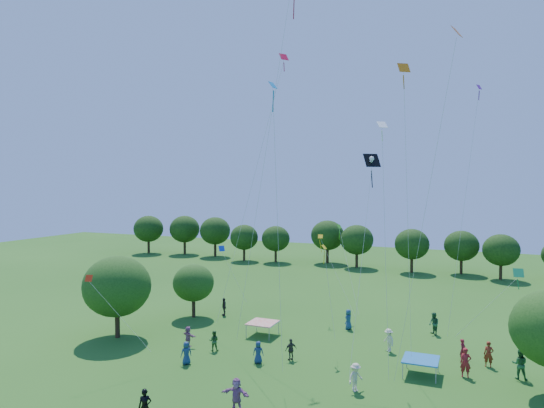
# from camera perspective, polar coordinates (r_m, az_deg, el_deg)

# --- Properties ---
(near_tree_west) EXTENTS (5.37, 5.37, 6.55)m
(near_tree_west) POSITION_cam_1_polar(r_m,az_deg,el_deg) (41.13, -17.78, -9.21)
(near_tree_west) COLOR #422B19
(near_tree_west) RESTS_ON ground
(near_tree_north) EXTENTS (3.78, 3.78, 4.90)m
(near_tree_north) POSITION_cam_1_polar(r_m,az_deg,el_deg) (45.78, -9.23, -9.14)
(near_tree_north) COLOR #422B19
(near_tree_north) RESTS_ON ground
(treeline) EXTENTS (88.01, 8.77, 6.77)m
(treeline) POSITION_cam_1_polar(r_m,az_deg,el_deg) (72.38, 11.55, -4.18)
(treeline) COLOR #422B19
(treeline) RESTS_ON ground
(tent_red_stripe) EXTENTS (2.20, 2.20, 1.10)m
(tent_red_stripe) POSITION_cam_1_polar(r_m,az_deg,el_deg) (40.46, -1.11, -13.80)
(tent_red_stripe) COLOR red
(tent_red_stripe) RESTS_ON ground
(tent_blue) EXTENTS (2.20, 2.20, 1.10)m
(tent_blue) POSITION_cam_1_polar(r_m,az_deg,el_deg) (34.01, 17.11, -17.09)
(tent_blue) COLOR #1A64AA
(tent_blue) RESTS_ON ground
(man_in_black) EXTENTS (0.81, 0.73, 1.82)m
(man_in_black) POSITION_cam_1_polar(r_m,az_deg,el_deg) (27.62, -14.73, -22.08)
(man_in_black) COLOR black
(man_in_black) RESTS_ON ground
(crowd_person_0) EXTENTS (0.82, 0.57, 1.52)m
(crowd_person_0) POSITION_cam_1_polar(r_m,az_deg,el_deg) (34.74, -1.63, -17.05)
(crowd_person_0) COLOR navy
(crowd_person_0) RESTS_ON ground
(crowd_person_1) EXTENTS (0.55, 0.66, 1.51)m
(crowd_person_1) POSITION_cam_1_polar(r_m,az_deg,el_deg) (37.63, 21.53, -15.67)
(crowd_person_1) COLOR maroon
(crowd_person_1) RESTS_ON ground
(crowd_person_2) EXTENTS (0.95, 0.53, 1.91)m
(crowd_person_2) POSITION_cam_1_polar(r_m,az_deg,el_deg) (35.74, 27.12, -16.41)
(crowd_person_2) COLOR #2B6537
(crowd_person_2) RESTS_ON ground
(crowd_person_3) EXTENTS (1.11, 1.14, 1.68)m
(crowd_person_3) POSITION_cam_1_polar(r_m,az_deg,el_deg) (37.89, 13.56, -15.31)
(crowd_person_3) COLOR beige
(crowd_person_3) RESTS_ON ground
(crowd_person_4) EXTENTS (0.99, 1.01, 1.65)m
(crowd_person_4) POSITION_cam_1_polar(r_m,az_deg,el_deg) (46.52, -5.67, -11.93)
(crowd_person_4) COLOR #3C3230
(crowd_person_4) RESTS_ON ground
(crowd_person_5) EXTENTS (1.50, 0.96, 1.51)m
(crowd_person_5) POSITION_cam_1_polar(r_m,az_deg,el_deg) (38.61, -9.84, -15.07)
(crowd_person_5) COLOR #9D5C88
(crowd_person_5) RESTS_ON ground
(crowd_person_6) EXTENTS (0.81, 0.85, 1.55)m
(crowd_person_6) POSITION_cam_1_polar(r_m,az_deg,el_deg) (35.03, -10.05, -16.88)
(crowd_person_6) COLOR navy
(crowd_person_6) RESTS_ON ground
(crowd_person_7) EXTENTS (0.74, 0.52, 1.87)m
(crowd_person_7) POSITION_cam_1_polar(r_m,az_deg,el_deg) (34.69, 21.82, -16.94)
(crowd_person_7) COLOR maroon
(crowd_person_7) RESTS_ON ground
(crowd_person_8) EXTENTS (0.83, 0.64, 1.49)m
(crowd_person_8) POSITION_cam_1_polar(r_m,az_deg,el_deg) (37.32, -6.86, -15.69)
(crowd_person_8) COLOR #285524
(crowd_person_8) RESTS_ON ground
(crowd_person_9) EXTENTS (0.98, 1.20, 1.68)m
(crowd_person_9) POSITION_cam_1_polar(r_m,az_deg,el_deg) (30.91, 9.80, -19.44)
(crowd_person_9) COLOR beige
(crowd_person_9) RESTS_ON ground
(crowd_person_10) EXTENTS (0.88, 0.94, 1.51)m
(crowd_person_10) POSITION_cam_1_polar(r_m,az_deg,el_deg) (35.29, 2.25, -16.74)
(crowd_person_10) COLOR #39352D
(crowd_person_10) RESTS_ON ground
(crowd_person_11) EXTENTS (1.65, 0.59, 1.77)m
(crowd_person_11) POSITION_cam_1_polar(r_m,az_deg,el_deg) (28.34, -4.22, -21.41)
(crowd_person_11) COLOR #9C5B92
(crowd_person_11) RESTS_ON ground
(crowd_person_12) EXTENTS (0.59, 0.90, 1.69)m
(crowd_person_12) POSITION_cam_1_polar(r_m,az_deg,el_deg) (42.61, 8.99, -13.26)
(crowd_person_12) COLOR navy
(crowd_person_12) RESTS_ON ground
(crowd_person_13) EXTENTS (0.70, 0.50, 1.72)m
(crowd_person_13) POSITION_cam_1_polar(r_m,az_deg,el_deg) (37.04, 24.13, -15.84)
(crowd_person_13) COLOR maroon
(crowd_person_13) RESTS_ON ground
(crowd_person_14) EXTENTS (0.92, 1.01, 1.82)m
(crowd_person_14) POSITION_cam_1_polar(r_m,az_deg,el_deg) (42.73, 18.52, -13.22)
(crowd_person_14) COLOR #235332
(crowd_person_14) RESTS_ON ground
(pirate_kite) EXTENTS (1.21, 6.81, 13.08)m
(pirate_kite) POSITION_cam_1_polar(r_m,az_deg,el_deg) (33.54, 11.60, 4.53)
(pirate_kite) COLOR black
(red_high_kite) EXTENTS (4.63, 0.79, 25.64)m
(red_high_kite) POSITION_cam_1_polar(r_m,az_deg,el_deg) (33.82, 1.26, 18.20)
(red_high_kite) COLOR red
(small_kite_0) EXTENTS (3.35, 2.32, 18.60)m
(small_kite_0) POSITION_cam_1_polar(r_m,az_deg,el_deg) (25.86, 19.38, 9.91)
(small_kite_0) COLOR #D3550C
(small_kite_1) EXTENTS (3.55, 2.17, 5.18)m
(small_kite_1) POSITION_cam_1_polar(r_m,az_deg,el_deg) (33.52, -19.68, -9.59)
(small_kite_1) COLOR red
(small_kite_2) EXTENTS (4.24, 3.34, 6.36)m
(small_kite_2) POSITION_cam_1_polar(r_m,az_deg,el_deg) (44.27, 6.32, -5.46)
(small_kite_2) COLOR yellow
(small_kite_3) EXTENTS (4.35, 0.47, 5.24)m
(small_kite_3) POSITION_cam_1_polar(r_m,az_deg,el_deg) (37.31, 26.47, -7.99)
(small_kite_3) COLOR #167C44
(small_kite_4) EXTENTS (2.51, 1.06, 5.25)m
(small_kite_4) POSITION_cam_1_polar(r_m,az_deg,el_deg) (45.53, -5.62, -5.94)
(small_kite_4) COLOR #1339C0
(small_kite_5) EXTENTS (2.07, 4.04, 18.60)m
(small_kite_5) POSITION_cam_1_polar(r_m,az_deg,el_deg) (39.48, 22.33, 5.30)
(small_kite_5) COLOR purple
(small_kite_6) EXTENTS (1.16, 2.02, 14.70)m
(small_kite_6) POSITION_cam_1_polar(r_m,az_deg,el_deg) (28.96, 12.97, 3.31)
(small_kite_6) COLOR white
(small_kite_7) EXTENTS (0.66, 0.73, 16.82)m
(small_kite_7) POSITION_cam_1_polar(r_m,az_deg,el_deg) (27.86, 0.38, 5.78)
(small_kite_7) COLOR #0C79BF
(small_kite_8) EXTENTS (5.03, 3.11, 21.32)m
(small_kite_8) POSITION_cam_1_polar(r_m,az_deg,el_deg) (38.90, -0.18, 10.91)
(small_kite_8) COLOR red
(small_kite_9) EXTENTS (0.84, 2.09, 18.22)m
(small_kite_9) POSITION_cam_1_polar(r_m,az_deg,el_deg) (30.60, 15.39, 9.26)
(small_kite_9) COLOR #D16A0B
(small_kite_10) EXTENTS (1.35, 1.33, 6.53)m
(small_kite_10) POSITION_cam_1_polar(r_m,az_deg,el_deg) (35.83, 6.35, -7.02)
(small_kite_10) COLOR yellow
(small_kite_11) EXTENTS (3.20, 4.90, 7.17)m
(small_kite_11) POSITION_cam_1_polar(r_m,az_deg,el_deg) (45.49, 8.29, -4.48)
(small_kite_11) COLOR #33961B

